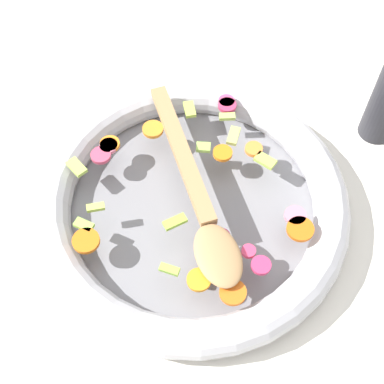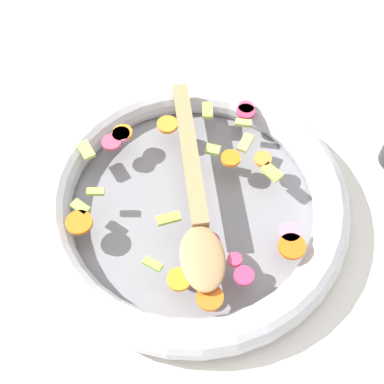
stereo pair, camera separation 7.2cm
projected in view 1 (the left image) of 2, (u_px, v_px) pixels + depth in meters
name	position (u px, v px, depth m)	size (l,w,h in m)	color
ground_plane	(192.00, 211.00, 0.76)	(4.00, 4.00, 0.00)	silver
skillet	(192.00, 203.00, 0.74)	(0.43, 0.43, 0.05)	slate
chopped_vegetables	(194.00, 189.00, 0.72)	(0.33, 0.31, 0.01)	orange
wooden_spoon	(197.00, 200.00, 0.70)	(0.33, 0.06, 0.01)	#A87F51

